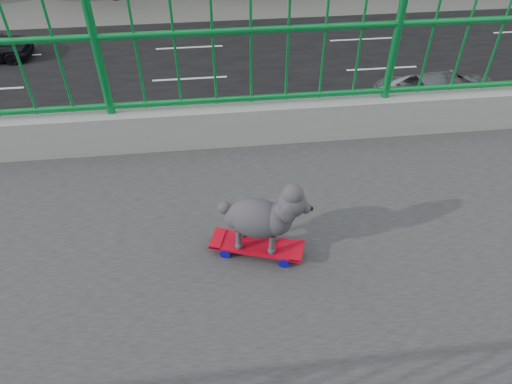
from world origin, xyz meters
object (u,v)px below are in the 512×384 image
Objects in this scene: poodle at (262,216)px; car_2 at (449,95)px; car_1 at (486,146)px; car_0 at (96,260)px; skateboard at (257,246)px.

poodle reaches higher than car_2.
car_2 is (-3.20, 0.23, -0.09)m from car_1.
car_0 is 13.03m from car_2.
car_2 is at bearing 175.81° from car_1.
car_2 is at bearing 119.42° from car_0.
poodle reaches higher than car_0.
car_2 is (-6.40, 11.35, 0.00)m from car_0.
car_2 is at bearing 164.09° from skateboard.
car_2 reaches higher than car_0.
skateboard is at bearing 28.21° from car_0.
car_1 is (-8.96, 8.02, -6.27)m from skateboard.
car_1 is at bearing 175.81° from car_2.
skateboard reaches higher than car_0.
poodle is 0.10× the size of car_2.
poodle is 13.67m from car_1.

